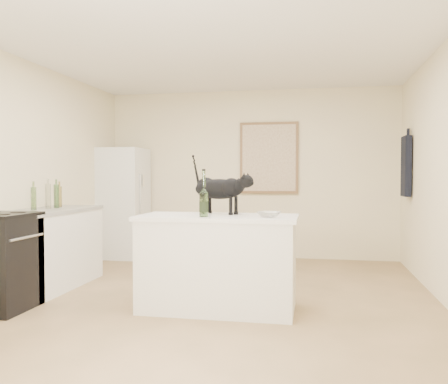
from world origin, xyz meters
The scene contains 18 objects.
floor centered at (0.00, 0.00, 0.00)m, with size 5.50×5.50×0.00m, color tan.
ceiling centered at (0.00, 0.00, 2.60)m, with size 5.50×5.50×0.00m, color white.
wall_back centered at (0.00, 2.75, 1.30)m, with size 4.50×4.50×0.00m, color beige.
wall_front centered at (0.00, -2.75, 1.30)m, with size 4.50×4.50×0.00m, color beige.
wall_left centered at (-2.25, 0.00, 1.30)m, with size 5.50×5.50×0.00m, color beige.
island_base centered at (0.10, -0.20, 0.43)m, with size 1.44×0.67×0.86m, color white.
island_top centered at (0.10, -0.20, 0.88)m, with size 1.50×0.70×0.04m, color white.
left_cabinets centered at (-1.95, 0.30, 0.43)m, with size 0.60×1.40×0.86m, color white.
left_countertop centered at (-1.95, 0.30, 0.88)m, with size 0.62×1.44×0.04m, color gray.
fridge centered at (-1.95, 2.35, 0.85)m, with size 0.68×0.68×1.70m, color white.
artwork_frame centered at (0.30, 2.72, 1.55)m, with size 0.90×0.03×1.10m, color brown.
artwork_canvas centered at (0.30, 2.70, 1.55)m, with size 0.82×0.00×1.02m, color beige.
hanging_garment centered at (2.19, 2.05, 1.40)m, with size 0.08×0.34×0.80m, color black.
black_cat centered at (0.08, -0.03, 1.12)m, with size 0.62×0.19×0.44m, color black, non-canonical shape.
wine_bottle centered at (0.01, -0.37, 1.09)m, with size 0.08×0.08×0.38m, color #365F26.
glass_bowl centered at (0.60, -0.31, 0.93)m, with size 0.21×0.21×0.05m, color white.
fridge_paper centered at (-1.60, 2.36, 1.20)m, with size 0.01×0.14×0.18m, color white.
counter_bottle_cluster centered at (-1.97, 0.33, 1.03)m, with size 0.12×0.55×0.28m.
Camera 1 is at (1.00, -4.54, 1.28)m, focal length 37.66 mm.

